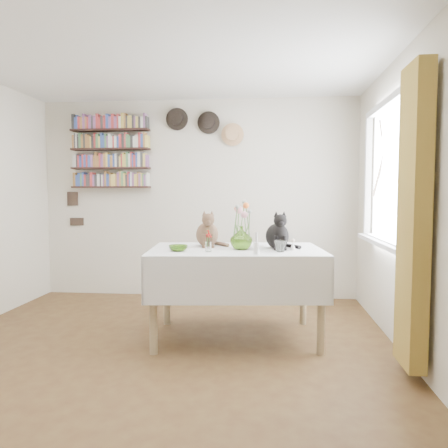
# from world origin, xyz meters

# --- Properties ---
(room) EXTENTS (4.08, 4.58, 2.58)m
(room) POSITION_xyz_m (0.00, 0.00, 1.25)
(room) COLOR brown
(room) RESTS_ON ground
(window) EXTENTS (0.12, 1.52, 1.32)m
(window) POSITION_xyz_m (1.97, 0.80, 1.40)
(window) COLOR white
(window) RESTS_ON room
(curtain) EXTENTS (0.12, 0.38, 2.10)m
(curtain) POSITION_xyz_m (1.90, -0.12, 1.15)
(curtain) COLOR brown
(curtain) RESTS_ON room
(dining_table) EXTENTS (1.62, 1.13, 0.82)m
(dining_table) POSITION_xyz_m (0.61, 0.65, 0.62)
(dining_table) COLOR white
(dining_table) RESTS_ON room
(tabby_cat) EXTENTS (0.29, 0.34, 0.35)m
(tabby_cat) POSITION_xyz_m (0.33, 0.80, 0.99)
(tabby_cat) COLOR brown
(tabby_cat) RESTS_ON dining_table
(black_cat) EXTENTS (0.28, 0.33, 0.35)m
(black_cat) POSITION_xyz_m (0.98, 0.71, 1.00)
(black_cat) COLOR black
(black_cat) RESTS_ON dining_table
(flower_vase) EXTENTS (0.23, 0.23, 0.21)m
(flower_vase) POSITION_xyz_m (0.66, 0.60, 0.92)
(flower_vase) COLOR #8CC045
(flower_vase) RESTS_ON dining_table
(green_bowl) EXTENTS (0.19, 0.19, 0.05)m
(green_bowl) POSITION_xyz_m (0.12, 0.43, 0.85)
(green_bowl) COLOR #8CC045
(green_bowl) RESTS_ON dining_table
(drinking_glass) EXTENTS (0.12, 0.12, 0.10)m
(drinking_glass) POSITION_xyz_m (1.00, 0.47, 0.87)
(drinking_glass) COLOR white
(drinking_glass) RESTS_ON dining_table
(candlestick) EXTENTS (0.05, 0.05, 0.18)m
(candlestick) POSITION_xyz_m (0.80, 0.29, 0.88)
(candlestick) COLOR white
(candlestick) RESTS_ON dining_table
(berry_jar) EXTENTS (0.05, 0.05, 0.22)m
(berry_jar) POSITION_xyz_m (0.39, 0.41, 0.92)
(berry_jar) COLOR white
(berry_jar) RESTS_ON dining_table
(porcelain_figurine) EXTENTS (0.05, 0.05, 0.10)m
(porcelain_figurine) POSITION_xyz_m (1.11, 0.59, 0.86)
(porcelain_figurine) COLOR white
(porcelain_figurine) RESTS_ON dining_table
(flower_bouquet) EXTENTS (0.17, 0.13, 0.39)m
(flower_bouquet) POSITION_xyz_m (0.66, 0.61, 1.16)
(flower_bouquet) COLOR #4C7233
(flower_bouquet) RESTS_ON flower_vase
(bookshelf_unit) EXTENTS (1.00, 0.16, 0.91)m
(bookshelf_unit) POSITION_xyz_m (-1.10, 2.16, 1.84)
(bookshelf_unit) COLOR #311B16
(bookshelf_unit) RESTS_ON room
(wall_hats) EXTENTS (0.98, 0.09, 0.48)m
(wall_hats) POSITION_xyz_m (0.12, 2.19, 2.17)
(wall_hats) COLOR black
(wall_hats) RESTS_ON room
(wall_art_plaques) EXTENTS (0.21, 0.02, 0.44)m
(wall_art_plaques) POSITION_xyz_m (-1.63, 2.23, 1.12)
(wall_art_plaques) COLOR #38281E
(wall_art_plaques) RESTS_ON room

